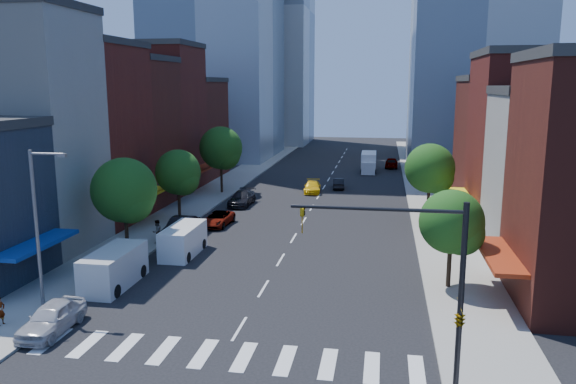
% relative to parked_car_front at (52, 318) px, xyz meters
% --- Properties ---
extents(ground, '(220.00, 220.00, 0.00)m').
position_rel_parked_car_front_xyz_m(ground, '(9.50, 2.00, -0.78)').
color(ground, black).
rests_on(ground, ground).
extents(sidewalk_left, '(5.00, 120.00, 0.15)m').
position_rel_parked_car_front_xyz_m(sidewalk_left, '(-3.00, 42.00, -0.71)').
color(sidewalk_left, gray).
rests_on(sidewalk_left, ground).
extents(sidewalk_right, '(5.00, 120.00, 0.15)m').
position_rel_parked_car_front_xyz_m(sidewalk_right, '(22.00, 42.00, -0.71)').
color(sidewalk_right, gray).
rests_on(sidewalk_right, ground).
extents(crosswalk, '(19.00, 3.00, 0.01)m').
position_rel_parked_car_front_xyz_m(crosswalk, '(9.50, -1.00, -0.78)').
color(crosswalk, silver).
rests_on(crosswalk, ground).
extents(bldg_left_1, '(12.00, 8.00, 18.00)m').
position_rel_parked_car_front_xyz_m(bldg_left_1, '(-11.50, 14.00, 8.22)').
color(bldg_left_1, beige).
rests_on(bldg_left_1, ground).
extents(bldg_left_2, '(12.00, 9.00, 16.00)m').
position_rel_parked_car_front_xyz_m(bldg_left_2, '(-11.50, 22.50, 7.22)').
color(bldg_left_2, '#5A1915').
rests_on(bldg_left_2, ground).
extents(bldg_left_3, '(12.00, 8.00, 15.00)m').
position_rel_parked_car_front_xyz_m(bldg_left_3, '(-11.50, 31.00, 6.72)').
color(bldg_left_3, '#511B14').
rests_on(bldg_left_3, ground).
extents(bldg_left_4, '(12.00, 9.00, 17.00)m').
position_rel_parked_car_front_xyz_m(bldg_left_4, '(-11.50, 39.50, 7.72)').
color(bldg_left_4, '#5A1915').
rests_on(bldg_left_4, ground).
extents(bldg_left_5, '(12.00, 10.00, 13.00)m').
position_rel_parked_car_front_xyz_m(bldg_left_5, '(-11.50, 49.00, 5.72)').
color(bldg_left_5, '#511B14').
rests_on(bldg_left_5, ground).
extents(bldg_right_2, '(12.00, 10.00, 15.00)m').
position_rel_parked_car_front_xyz_m(bldg_right_2, '(30.50, 26.00, 6.72)').
color(bldg_right_2, '#5A1915').
rests_on(bldg_right_2, ground).
extents(bldg_right_3, '(12.00, 10.00, 13.00)m').
position_rel_parked_car_front_xyz_m(bldg_right_3, '(30.50, 36.00, 5.72)').
color(bldg_right_3, '#511B14').
rests_on(bldg_right_3, ground).
extents(tower_far_w, '(18.00, 18.00, 56.00)m').
position_rel_parked_car_front_xyz_m(tower_far_w, '(-8.50, 97.00, 27.22)').
color(tower_far_w, '#9EA5AD').
rests_on(tower_far_w, ground).
extents(traffic_signal, '(7.24, 2.24, 8.00)m').
position_rel_parked_car_front_xyz_m(traffic_signal, '(19.44, -2.50, 3.37)').
color(traffic_signal, black).
rests_on(traffic_signal, sidewalk_right).
extents(streetlight, '(2.25, 0.25, 9.00)m').
position_rel_parked_car_front_xyz_m(streetlight, '(-2.31, 3.00, 4.49)').
color(streetlight, slate).
rests_on(streetlight, sidewalk_left).
extents(tree_left_near, '(4.80, 4.80, 7.30)m').
position_rel_parked_car_front_xyz_m(tree_left_near, '(-1.85, 12.92, 4.08)').
color(tree_left_near, black).
rests_on(tree_left_near, sidewalk_left).
extents(tree_left_mid, '(4.20, 4.20, 6.65)m').
position_rel_parked_car_front_xyz_m(tree_left_mid, '(-1.85, 23.92, 3.74)').
color(tree_left_mid, black).
rests_on(tree_left_mid, sidewalk_left).
extents(tree_left_far, '(5.00, 5.00, 7.75)m').
position_rel_parked_car_front_xyz_m(tree_left_far, '(-1.85, 37.92, 4.42)').
color(tree_left_far, black).
rests_on(tree_left_far, sidewalk_left).
extents(tree_right_near, '(4.00, 4.00, 6.20)m').
position_rel_parked_car_front_xyz_m(tree_right_near, '(21.15, 9.92, 3.41)').
color(tree_right_near, black).
rests_on(tree_right_near, sidewalk_right).
extents(tree_right_far, '(4.60, 4.60, 7.20)m').
position_rel_parked_car_front_xyz_m(tree_right_far, '(21.15, 27.92, 4.08)').
color(tree_right_far, black).
rests_on(tree_right_far, sidewalk_right).
extents(parked_car_front, '(1.91, 4.62, 1.56)m').
position_rel_parked_car_front_xyz_m(parked_car_front, '(0.00, 0.00, 0.00)').
color(parked_car_front, '#B7B6BC').
rests_on(parked_car_front, ground).
extents(parked_car_second, '(1.86, 5.01, 1.64)m').
position_rel_parked_car_front_xyz_m(parked_car_second, '(0.00, 18.90, 0.04)').
color(parked_car_second, black).
rests_on(parked_car_second, ground).
extents(parked_car_third, '(2.39, 4.70, 1.27)m').
position_rel_parked_car_front_xyz_m(parked_car_third, '(2.00, 23.05, -0.15)').
color(parked_car_third, '#999999').
rests_on(parked_car_third, ground).
extents(parked_car_rear, '(2.21, 5.23, 1.51)m').
position_rel_parked_car_front_xyz_m(parked_car_rear, '(2.00, 31.96, -0.03)').
color(parked_car_rear, black).
rests_on(parked_car_rear, ground).
extents(cargo_van_near, '(2.30, 5.58, 2.37)m').
position_rel_parked_car_front_xyz_m(cargo_van_near, '(0.00, 6.78, 0.39)').
color(cargo_van_near, silver).
rests_on(cargo_van_near, ground).
extents(cargo_van_far, '(2.15, 5.24, 2.23)m').
position_rel_parked_car_front_xyz_m(cargo_van_far, '(2.00, 13.94, 0.32)').
color(cargo_van_far, white).
rests_on(cargo_van_far, ground).
extents(taxi, '(2.26, 4.79, 1.35)m').
position_rel_parked_car_front_xyz_m(taxi, '(8.50, 40.37, -0.11)').
color(taxi, yellow).
rests_on(taxi, ground).
extents(traffic_car_oncoming, '(1.69, 4.01, 1.29)m').
position_rel_parked_car_front_xyz_m(traffic_car_oncoming, '(11.37, 43.51, -0.14)').
color(traffic_car_oncoming, black).
rests_on(traffic_car_oncoming, ground).
extents(traffic_car_far, '(2.03, 4.81, 1.62)m').
position_rel_parked_car_front_xyz_m(traffic_car_far, '(18.00, 62.32, 0.03)').
color(traffic_car_far, '#999999').
rests_on(traffic_car_far, ground).
extents(box_truck, '(2.27, 7.03, 2.82)m').
position_rel_parked_car_front_xyz_m(box_truck, '(14.62, 57.57, 0.55)').
color(box_truck, silver).
rests_on(box_truck, ground).
extents(pedestrian_near, '(0.50, 0.64, 1.55)m').
position_rel_parked_car_front_xyz_m(pedestrian_near, '(-3.01, 0.04, 0.14)').
color(pedestrian_near, '#999999').
rests_on(pedestrian_near, sidewalk_left).
extents(pedestrian_far, '(0.99, 1.11, 1.89)m').
position_rel_parked_car_front_xyz_m(pedestrian_far, '(-1.00, 16.26, 0.31)').
color(pedestrian_far, '#999999').
rests_on(pedestrian_far, sidewalk_left).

